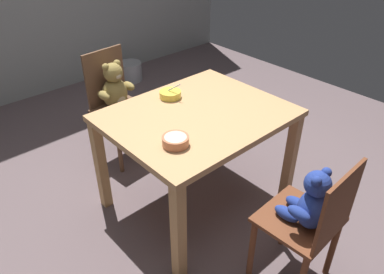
{
  "coord_description": "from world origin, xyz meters",
  "views": [
    {
      "loc": [
        -1.41,
        -1.51,
        1.9
      ],
      "look_at": [
        0.0,
        0.05,
        0.54
      ],
      "focal_mm": 34.58,
      "sensor_mm": 36.0,
      "label": 1
    }
  ],
  "objects_px": {
    "teddy_chair_far_center": "(116,95)",
    "porridge_bowl_yellow_far_center": "(170,94)",
    "teddy_chair_near_front": "(310,211)",
    "porridge_bowl_terracotta_near_left": "(176,141)",
    "dining_table": "(197,127)",
    "metal_pail": "(130,71)"
  },
  "relations": [
    {
      "from": "teddy_chair_far_center",
      "to": "teddy_chair_near_front",
      "type": "relative_size",
      "value": 1.06
    },
    {
      "from": "dining_table",
      "to": "teddy_chair_far_center",
      "type": "height_order",
      "value": "teddy_chair_far_center"
    },
    {
      "from": "teddy_chair_near_front",
      "to": "porridge_bowl_terracotta_near_left",
      "type": "bearing_deg",
      "value": 21.89
    },
    {
      "from": "porridge_bowl_yellow_far_center",
      "to": "teddy_chair_far_center",
      "type": "bearing_deg",
      "value": 97.37
    },
    {
      "from": "teddy_chair_far_center",
      "to": "teddy_chair_near_front",
      "type": "bearing_deg",
      "value": -3.54
    },
    {
      "from": "dining_table",
      "to": "porridge_bowl_yellow_far_center",
      "type": "bearing_deg",
      "value": 87.97
    },
    {
      "from": "dining_table",
      "to": "teddy_chair_near_front",
      "type": "xyz_separation_m",
      "value": [
        -0.03,
        -0.89,
        -0.1
      ]
    },
    {
      "from": "dining_table",
      "to": "metal_pail",
      "type": "height_order",
      "value": "dining_table"
    },
    {
      "from": "dining_table",
      "to": "porridge_bowl_terracotta_near_left",
      "type": "distance_m",
      "value": 0.41
    },
    {
      "from": "teddy_chair_near_front",
      "to": "porridge_bowl_yellow_far_center",
      "type": "relative_size",
      "value": 5.47
    },
    {
      "from": "teddy_chair_near_front",
      "to": "porridge_bowl_yellow_far_center",
      "type": "xyz_separation_m",
      "value": [
        0.04,
        1.17,
        0.23
      ]
    },
    {
      "from": "teddy_chair_far_center",
      "to": "metal_pail",
      "type": "xyz_separation_m",
      "value": [
        0.94,
        1.26,
        -0.46
      ]
    },
    {
      "from": "teddy_chair_near_front",
      "to": "porridge_bowl_yellow_far_center",
      "type": "bearing_deg",
      "value": -3.89
    },
    {
      "from": "teddy_chair_far_center",
      "to": "teddy_chair_near_front",
      "type": "xyz_separation_m",
      "value": [
        0.04,
        -1.78,
        -0.03
      ]
    },
    {
      "from": "porridge_bowl_terracotta_near_left",
      "to": "metal_pail",
      "type": "xyz_separation_m",
      "value": [
        1.21,
        2.34,
        -0.66
      ]
    },
    {
      "from": "teddy_chair_far_center",
      "to": "porridge_bowl_terracotta_near_left",
      "type": "relative_size",
      "value": 6.04
    },
    {
      "from": "porridge_bowl_yellow_far_center",
      "to": "metal_pail",
      "type": "height_order",
      "value": "porridge_bowl_yellow_far_center"
    },
    {
      "from": "dining_table",
      "to": "metal_pail",
      "type": "bearing_deg",
      "value": 67.92
    },
    {
      "from": "teddy_chair_far_center",
      "to": "porridge_bowl_yellow_far_center",
      "type": "distance_m",
      "value": 0.64
    },
    {
      "from": "teddy_chair_far_center",
      "to": "porridge_bowl_yellow_far_center",
      "type": "height_order",
      "value": "teddy_chair_far_center"
    },
    {
      "from": "metal_pail",
      "to": "teddy_chair_far_center",
      "type": "bearing_deg",
      "value": -126.68
    },
    {
      "from": "porridge_bowl_yellow_far_center",
      "to": "teddy_chair_near_front",
      "type": "bearing_deg",
      "value": -91.75
    }
  ]
}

